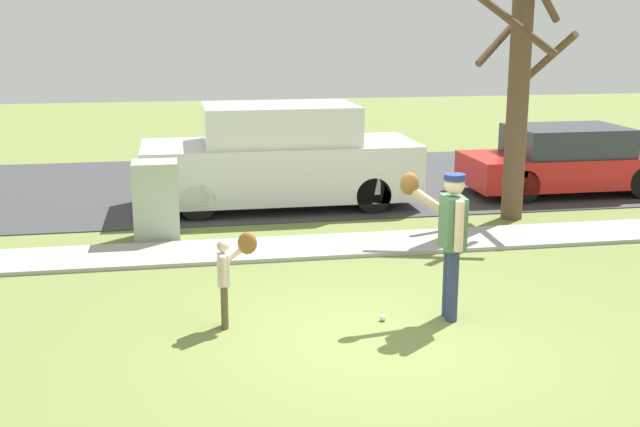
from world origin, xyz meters
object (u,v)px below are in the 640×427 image
(utility_cabinet, at_px, (156,200))
(parked_hatchback_red, at_px, (565,161))
(person_adult, at_px, (449,229))
(parked_van_white, at_px, (280,158))
(person_child, at_px, (230,268))
(baseball, at_px, (383,318))
(street_tree_near, at_px, (519,90))

(utility_cabinet, relative_size, parked_hatchback_red, 0.31)
(person_adult, xyz_separation_m, parked_van_white, (-1.12, 6.07, -0.16))
(parked_hatchback_red, bearing_deg, person_child, 40.20)
(person_adult, height_order, parked_hatchback_red, person_adult)
(person_adult, bearing_deg, baseball, 1.46)
(person_adult, distance_m, parked_hatchback_red, 7.74)
(person_adult, xyz_separation_m, street_tree_near, (2.73, 4.39, 1.17))
(utility_cabinet, relative_size, street_tree_near, 0.30)
(baseball, bearing_deg, parked_van_white, 93.65)
(baseball, height_order, utility_cabinet, utility_cabinet)
(baseball, bearing_deg, street_tree_near, 51.44)
(person_child, height_order, parked_hatchback_red, parked_hatchback_red)
(person_child, bearing_deg, baseball, -1.34)
(person_child, relative_size, street_tree_near, 0.26)
(person_adult, distance_m, parked_van_white, 6.17)
(baseball, distance_m, utility_cabinet, 4.89)
(baseball, xyz_separation_m, parked_van_white, (-0.39, 6.03, 0.87))
(person_adult, distance_m, baseball, 1.27)
(parked_hatchback_red, bearing_deg, person_adult, 53.25)
(parked_van_white, distance_m, parked_hatchback_red, 5.76)
(baseball, bearing_deg, utility_cabinet, 122.42)
(person_child, relative_size, parked_van_white, 0.21)
(person_adult, relative_size, parked_van_white, 0.34)
(parked_van_white, bearing_deg, parked_hatchback_red, -178.73)
(person_adult, bearing_deg, person_child, -0.50)
(person_adult, height_order, parked_van_white, parked_van_white)
(baseball, height_order, parked_van_white, parked_van_white)
(parked_hatchback_red, bearing_deg, parked_van_white, 1.27)
(person_child, height_order, street_tree_near, street_tree_near)
(parked_van_white, xyz_separation_m, parked_hatchback_red, (5.75, 0.13, -0.24))
(street_tree_near, bearing_deg, parked_hatchback_red, 43.62)
(baseball, relative_size, utility_cabinet, 0.06)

